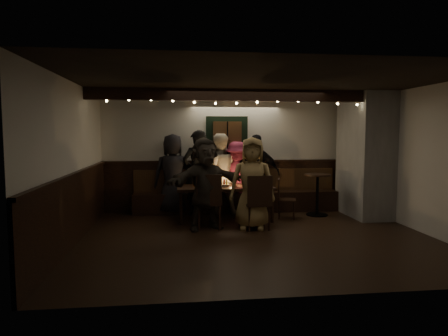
{
  "coord_description": "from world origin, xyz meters",
  "views": [
    {
      "loc": [
        -1.34,
        -6.58,
        1.79
      ],
      "look_at": [
        -0.37,
        1.6,
        1.05
      ],
      "focal_mm": 32.0,
      "sensor_mm": 36.0,
      "label": 1
    }
  ],
  "objects": [
    {
      "name": "room",
      "position": [
        1.07,
        1.42,
        1.07
      ],
      "size": [
        6.02,
        5.01,
        2.62
      ],
      "color": "black",
      "rests_on": "ground"
    },
    {
      "name": "person_e",
      "position": [
        0.45,
        2.18,
        0.87
      ],
      "size": [
        1.08,
        0.58,
        1.74
      ],
      "primitive_type": "imported",
      "rotation": [
        0.0,
        0.0,
        2.98
      ],
      "color": "black",
      "rests_on": "ground"
    },
    {
      "name": "chair_near_right",
      "position": [
        0.14,
        0.5,
        0.57
      ],
      "size": [
        0.48,
        0.48,
        1.01
      ],
      "color": "black",
      "rests_on": "ground"
    },
    {
      "name": "dining_table",
      "position": [
        -0.37,
        1.4,
        0.64
      ],
      "size": [
        1.95,
        0.83,
        0.84
      ],
      "color": "black",
      "rests_on": "ground"
    },
    {
      "name": "person_f",
      "position": [
        -0.82,
        0.67,
        0.85
      ],
      "size": [
        1.65,
        1.02,
        1.7
      ],
      "primitive_type": "imported",
      "rotation": [
        0.0,
        0.0,
        0.36
      ],
      "color": "#332D26",
      "rests_on": "ground"
    },
    {
      "name": "high_top",
      "position": [
        1.66,
        1.63,
        0.57
      ],
      "size": [
        0.56,
        0.56,
        0.9
      ],
      "color": "black",
      "rests_on": "ground"
    },
    {
      "name": "person_d",
      "position": [
        -0.01,
        2.15,
        0.79
      ],
      "size": [
        1.16,
        0.89,
        1.58
      ],
      "primitive_type": "imported",
      "rotation": [
        0.0,
        0.0,
        2.8
      ],
      "color": "maroon",
      "rests_on": "ground"
    },
    {
      "name": "person_a",
      "position": [
        -1.42,
        2.16,
        0.88
      ],
      "size": [
        0.9,
        0.62,
        1.75
      ],
      "primitive_type": "imported",
      "rotation": [
        0.0,
        0.0,
        3.07
      ],
      "color": "black",
      "rests_on": "ground"
    },
    {
      "name": "person_b",
      "position": [
        -0.89,
        2.04,
        0.92
      ],
      "size": [
        0.77,
        0.61,
        1.84
      ],
      "primitive_type": "imported",
      "rotation": [
        0.0,
        0.0,
        3.43
      ],
      "color": "black",
      "rests_on": "ground"
    },
    {
      "name": "chair_end",
      "position": [
        0.86,
        1.46,
        0.46
      ],
      "size": [
        0.46,
        0.46,
        0.82
      ],
      "color": "black",
      "rests_on": "ground"
    },
    {
      "name": "person_c",
      "position": [
        -0.42,
        2.1,
        0.88
      ],
      "size": [
        0.89,
        0.71,
        1.76
      ],
      "primitive_type": "imported",
      "rotation": [
        0.0,
        0.0,
        3.19
      ],
      "color": "beige",
      "rests_on": "ground"
    },
    {
      "name": "person_g",
      "position": [
        0.04,
        0.62,
        0.85
      ],
      "size": [
        0.91,
        0.67,
        1.7
      ],
      "primitive_type": "imported",
      "rotation": [
        0.0,
        0.0,
        -0.17
      ],
      "color": "#A0824F",
      "rests_on": "ground"
    },
    {
      "name": "chair_near_left",
      "position": [
        -0.75,
        0.66,
        0.58
      ],
      "size": [
        0.52,
        0.52,
        1.03
      ],
      "color": "black",
      "rests_on": "ground"
    }
  ]
}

